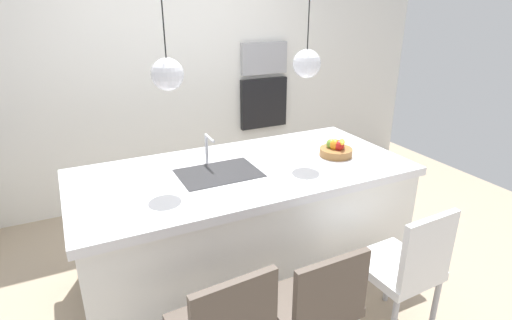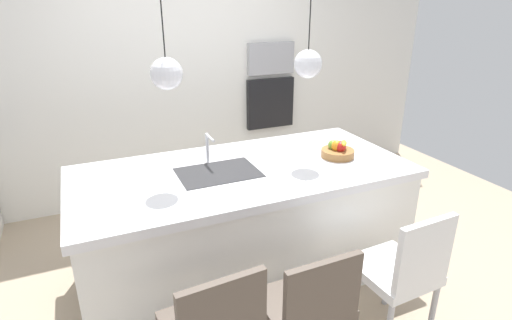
% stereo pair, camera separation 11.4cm
% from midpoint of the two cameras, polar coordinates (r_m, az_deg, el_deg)
% --- Properties ---
extents(floor, '(6.60, 6.60, 0.00)m').
position_cam_midpoint_polar(floor, '(3.40, -2.56, -15.07)').
color(floor, tan).
rests_on(floor, ground).
extents(back_wall, '(6.00, 0.10, 2.60)m').
position_cam_midpoint_polar(back_wall, '(4.35, -11.81, 11.53)').
color(back_wall, silver).
rests_on(back_wall, ground).
extents(kitchen_island, '(2.41, 1.13, 0.88)m').
position_cam_midpoint_polar(kitchen_island, '(3.15, -2.70, -8.59)').
color(kitchen_island, white).
rests_on(kitchen_island, ground).
extents(sink_basin, '(0.56, 0.40, 0.02)m').
position_cam_midpoint_polar(sink_basin, '(2.89, -6.31, -1.93)').
color(sink_basin, '#2D2D30').
rests_on(sink_basin, kitchen_island).
extents(faucet, '(0.02, 0.17, 0.22)m').
position_cam_midpoint_polar(faucet, '(3.03, -7.82, 2.08)').
color(faucet, silver).
rests_on(faucet, kitchen_island).
extents(fruit_bowl, '(0.25, 0.25, 0.15)m').
position_cam_midpoint_polar(fruit_bowl, '(3.23, 10.10, 1.51)').
color(fruit_bowl, '#9E6B38').
rests_on(fruit_bowl, kitchen_island).
extents(microwave, '(0.54, 0.08, 0.34)m').
position_cam_midpoint_polar(microwave, '(4.61, 0.35, 13.99)').
color(microwave, '#9E9EA3').
rests_on(microwave, back_wall).
extents(oven, '(0.56, 0.08, 0.56)m').
position_cam_midpoint_polar(oven, '(4.70, 0.34, 7.94)').
color(oven, black).
rests_on(oven, back_wall).
extents(chair_middle, '(0.47, 0.42, 0.84)m').
position_cam_midpoint_polar(chair_middle, '(2.38, 6.87, -19.11)').
color(chair_middle, brown).
rests_on(chair_middle, ground).
extents(chair_far, '(0.44, 0.46, 0.92)m').
position_cam_midpoint_polar(chair_far, '(2.69, 18.83, -13.78)').
color(chair_far, white).
rests_on(chair_far, ground).
extents(pendant_light_left, '(0.20, 0.20, 0.80)m').
position_cam_midpoint_polar(pendant_light_left, '(2.61, -13.48, 11.55)').
color(pendant_light_left, silver).
extents(pendant_light_right, '(0.20, 0.20, 0.80)m').
position_cam_midpoint_polar(pendant_light_right, '(2.99, 5.96, 13.22)').
color(pendant_light_right, silver).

